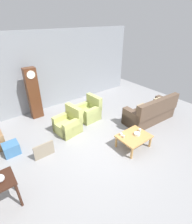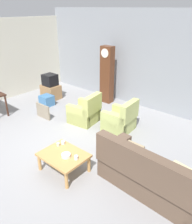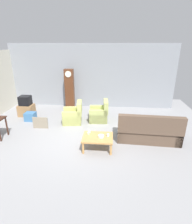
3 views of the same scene
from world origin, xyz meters
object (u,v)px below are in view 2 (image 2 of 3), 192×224
at_px(coffee_table_wood, 64,157).
at_px(armchair_olive_far, 120,120).
at_px(couch_floral, 151,177).
at_px(grandfather_clock, 107,75).
at_px(framed_picture_leaning, 43,111).
at_px(tv_crt, 50,80).
at_px(cup_cream_tall, 58,144).
at_px(tv_stand_cabinet, 51,92).
at_px(storage_box_blue, 47,100).
at_px(cup_blue_rimmed, 76,158).
at_px(bowl_white_stacked, 66,155).
at_px(cup_white_porcelain, 63,142).
at_px(armchair_olive_near, 85,113).

bearing_deg(coffee_table_wood, armchair_olive_far, 92.65).
relative_size(couch_floral, grandfather_clock, 1.06).
xyz_separation_m(grandfather_clock, framed_picture_leaning, (-0.68, -2.38, -0.79)).
height_order(grandfather_clock, tv_crt, grandfather_clock).
distance_m(tv_crt, cup_cream_tall, 4.03).
xyz_separation_m(tv_crt, framed_picture_leaning, (1.14, -1.26, -0.50)).
relative_size(armchair_olive_far, coffee_table_wood, 0.96).
xyz_separation_m(couch_floral, framed_picture_leaning, (-4.09, 0.63, -0.12)).
bearing_deg(grandfather_clock, tv_stand_cabinet, -148.43).
bearing_deg(cup_cream_tall, framed_picture_leaning, 151.03).
bearing_deg(tv_stand_cabinet, armchair_olive_far, -5.04).
height_order(coffee_table_wood, storage_box_blue, coffee_table_wood).
xyz_separation_m(couch_floral, grandfather_clock, (-3.41, 3.01, 0.67)).
distance_m(framed_picture_leaning, storage_box_blue, 1.03).
bearing_deg(couch_floral, cup_blue_rimmed, -156.44).
height_order(storage_box_blue, cup_blue_rimmed, cup_blue_rimmed).
height_order(tv_stand_cabinet, storage_box_blue, tv_stand_cabinet).
distance_m(storage_box_blue, cup_cream_tall, 3.39).
bearing_deg(cup_blue_rimmed, bowl_white_stacked, -160.44).
xyz_separation_m(framed_picture_leaning, storage_box_blue, (-0.73, 0.72, -0.05)).
relative_size(tv_crt, cup_blue_rimmed, 5.58).
bearing_deg(framed_picture_leaning, coffee_table_wood, -28.17).
relative_size(tv_crt, cup_white_porcelain, 5.74).
relative_size(armchair_olive_near, cup_blue_rimmed, 10.69).
height_order(armchair_olive_near, cup_blue_rimmed, armchair_olive_near).
xyz_separation_m(storage_box_blue, cup_white_porcelain, (2.83, -1.74, 0.28)).
relative_size(framed_picture_leaning, storage_box_blue, 1.37).
height_order(armchair_olive_far, tv_crt, tv_crt).
bearing_deg(coffee_table_wood, storage_box_blue, 147.37).
bearing_deg(coffee_table_wood, bowl_white_stacked, -12.67).
bearing_deg(grandfather_clock, framed_picture_leaning, -105.96).
bearing_deg(grandfather_clock, couch_floral, -41.46).
bearing_deg(tv_stand_cabinet, cup_cream_tall, -36.82).
relative_size(tv_crt, storage_box_blue, 1.09).
relative_size(armchair_olive_far, grandfather_clock, 0.45).
height_order(armchair_olive_far, cup_white_porcelain, armchair_olive_far).
height_order(armchair_olive_near, framed_picture_leaning, armchair_olive_near).
xyz_separation_m(couch_floral, cup_white_porcelain, (-2.00, -0.39, 0.11)).
bearing_deg(tv_crt, tv_stand_cabinet, 0.00).
bearing_deg(framed_picture_leaning, couch_floral, -8.74).
xyz_separation_m(couch_floral, coffee_table_wood, (-1.70, -0.65, 0.01)).
xyz_separation_m(coffee_table_wood, tv_stand_cabinet, (-3.54, 2.54, -0.10)).
relative_size(couch_floral, coffee_table_wood, 2.23).
relative_size(storage_box_blue, cup_blue_rimmed, 5.10).
bearing_deg(storage_box_blue, cup_cream_tall, -33.65).
height_order(coffee_table_wood, tv_crt, tv_crt).
distance_m(tv_stand_cabinet, bowl_white_stacked, 4.46).
bearing_deg(framed_picture_leaning, tv_crt, 132.22).
bearing_deg(cup_white_porcelain, armchair_olive_near, 117.96).
bearing_deg(storage_box_blue, couch_floral, -15.62).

